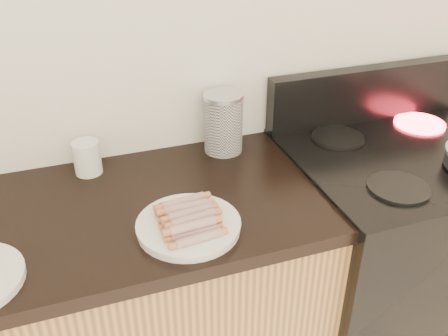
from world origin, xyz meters
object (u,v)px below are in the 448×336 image
object	(u,v)px
stove	(387,260)
canister	(223,123)
mug	(87,158)
main_plate	(189,227)

from	to	relation	value
stove	canister	xyz separation A→B (m)	(-0.56, 0.25, 0.54)
mug	canister	bearing A→B (deg)	0.00
stove	main_plate	world-z (taller)	main_plate
stove	mug	distance (m)	1.15
stove	main_plate	distance (m)	0.92
main_plate	canister	xyz separation A→B (m)	(0.23, 0.38, 0.09)
stove	mug	xyz separation A→B (m)	(-1.01, 0.24, 0.50)
stove	canister	world-z (taller)	canister
stove	mug	world-z (taller)	mug
stove	canister	distance (m)	0.82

